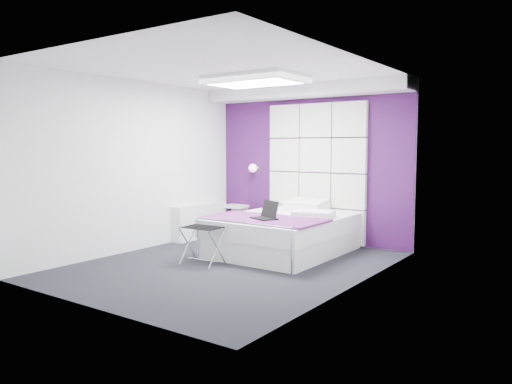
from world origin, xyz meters
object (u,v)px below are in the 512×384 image
at_px(bed, 283,232).
at_px(luggage_rack, 202,245).
at_px(radiator, 200,221).
at_px(wall_lamp, 254,168).
at_px(laptop, 266,214).
at_px(nightstand, 235,206).

xyz_separation_m(bed, luggage_rack, (-0.51, -1.26, -0.05)).
height_order(radiator, luggage_rack, radiator).
height_order(wall_lamp, bed, wall_lamp).
bearing_deg(laptop, radiator, -178.19).
distance_m(wall_lamp, nightstand, 0.82).
bearing_deg(bed, laptop, -84.07).
height_order(bed, nightstand, bed).
relative_size(wall_lamp, nightstand, 0.36).
relative_size(radiator, nightstand, 2.91).
distance_m(bed, laptop, 0.65).
bearing_deg(wall_lamp, bed, -38.29).
bearing_deg(radiator, bed, -6.14).
height_order(nightstand, laptop, laptop).
height_order(bed, luggage_rack, bed).
height_order(radiator, nightstand, radiator).
xyz_separation_m(luggage_rack, laptop, (0.57, 0.71, 0.39)).
height_order(luggage_rack, laptop, laptop).
distance_m(bed, nightstand, 1.87).
relative_size(bed, nightstand, 5.05).
xyz_separation_m(wall_lamp, laptop, (1.27, -1.51, -0.57)).
relative_size(wall_lamp, radiator, 0.12).
xyz_separation_m(wall_lamp, luggage_rack, (0.70, -2.22, -0.96)).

